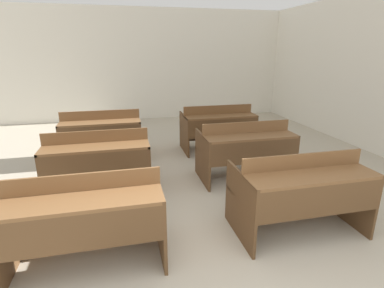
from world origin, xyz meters
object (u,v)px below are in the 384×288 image
(bench_front_right, at_px, (301,190))
(bench_second_left, at_px, (98,160))
(bench_second_right, at_px, (246,148))
(bench_front_left, at_px, (86,216))
(bench_third_left, at_px, (102,133))
(bench_third_right, at_px, (218,126))

(bench_front_right, distance_m, bench_second_left, 2.38)
(bench_second_right, bearing_deg, bench_front_left, -145.72)
(bench_front_right, xyz_separation_m, bench_third_left, (-1.99, 2.62, 0.00))
(bench_front_right, height_order, bench_second_left, same)
(bench_front_left, distance_m, bench_second_right, 2.40)
(bench_third_left, bearing_deg, bench_second_right, -32.99)
(bench_front_left, height_order, bench_second_left, same)
(bench_second_left, bearing_deg, bench_front_right, -34.04)
(bench_third_left, bearing_deg, bench_front_right, -52.84)
(bench_third_right, bearing_deg, bench_second_left, -146.70)
(bench_front_right, bearing_deg, bench_front_left, -179.53)
(bench_front_left, xyz_separation_m, bench_front_right, (1.99, 0.02, 0.00))
(bench_second_left, bearing_deg, bench_second_right, 0.15)
(bench_front_right, xyz_separation_m, bench_second_right, (-0.01, 1.33, 0.00))
(bench_front_left, distance_m, bench_third_right, 3.32)
(bench_second_left, distance_m, bench_third_left, 1.29)
(bench_third_left, relative_size, bench_third_right, 1.00)
(bench_second_left, height_order, bench_third_left, same)
(bench_front_left, bearing_deg, bench_second_left, 89.18)
(bench_front_left, height_order, bench_third_left, same)
(bench_front_right, height_order, bench_third_left, same)
(bench_front_left, bearing_deg, bench_third_right, 52.92)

